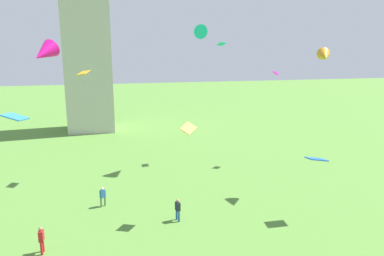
# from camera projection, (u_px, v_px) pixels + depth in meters

# --- Properties ---
(person_0) EXTENTS (0.28, 0.53, 1.71)m
(person_0) POSITION_uv_depth(u_px,v_px,m) (41.00, 238.00, 21.61)
(person_0) COLOR red
(person_0) RESTS_ON ground_plane
(person_1) EXTENTS (0.47, 0.42, 1.56)m
(person_1) POSITION_uv_depth(u_px,v_px,m) (103.00, 196.00, 28.03)
(person_1) COLOR #51754C
(person_1) RESTS_ON ground_plane
(person_2) EXTENTS (0.35, 0.49, 1.63)m
(person_2) POSITION_uv_depth(u_px,v_px,m) (178.00, 209.00, 25.71)
(person_2) COLOR #235693
(person_2) RESTS_ON ground_plane
(kite_flying_0) EXTENTS (1.34, 1.26, 0.71)m
(kite_flying_0) POSITION_uv_depth(u_px,v_px,m) (188.00, 128.00, 24.89)
(kite_flying_0) COLOR gold
(kite_flying_2) EXTENTS (0.88, 1.04, 0.42)m
(kite_flying_2) POSITION_uv_depth(u_px,v_px,m) (222.00, 44.00, 38.05)
(kite_flying_2) COLOR #15B5BB
(kite_flying_3) EXTENTS (1.52, 1.37, 0.33)m
(kite_flying_3) POSITION_uv_depth(u_px,v_px,m) (15.00, 117.00, 20.09)
(kite_flying_3) COLOR #2D82BF
(kite_flying_4) EXTENTS (0.91, 0.94, 0.39)m
(kite_flying_4) POSITION_uv_depth(u_px,v_px,m) (276.00, 73.00, 37.32)
(kite_flying_4) COLOR #CA0889
(kite_flying_5) EXTENTS (1.59, 1.93, 1.35)m
(kite_flying_5) POSITION_uv_depth(u_px,v_px,m) (325.00, 56.00, 28.99)
(kite_flying_5) COLOR orange
(kite_flying_6) EXTENTS (2.30, 2.46, 1.51)m
(kite_flying_6) POSITION_uv_depth(u_px,v_px,m) (204.00, 33.00, 35.70)
(kite_flying_6) COLOR #18D09E
(kite_flying_7) EXTENTS (1.36, 0.98, 0.36)m
(kite_flying_7) POSITION_uv_depth(u_px,v_px,m) (317.00, 159.00, 25.42)
(kite_flying_7) COLOR blue
(kite_flying_8) EXTENTS (1.25, 1.48, 0.47)m
(kite_flying_8) POSITION_uv_depth(u_px,v_px,m) (83.00, 73.00, 32.58)
(kite_flying_8) COLOR gold
(kite_flying_9) EXTENTS (1.47, 1.65, 1.24)m
(kite_flying_9) POSITION_uv_depth(u_px,v_px,m) (44.00, 53.00, 16.40)
(kite_flying_9) COLOR #E70E87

